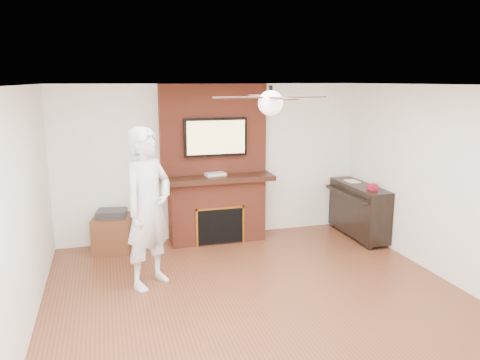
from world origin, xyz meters
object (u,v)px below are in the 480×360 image
object	(u,v)px
person	(148,208)
piano	(358,209)
side_table	(113,232)
fireplace	(216,179)

from	to	relation	value
person	piano	size ratio (longest dim) A/B	1.49
side_table	piano	world-z (taller)	piano
fireplace	person	xyz separation A→B (m)	(-1.20, -1.48, 0.01)
side_table	fireplace	bearing A→B (deg)	14.16
fireplace	person	distance (m)	1.91
side_table	piano	distance (m)	3.95
person	side_table	world-z (taller)	person
fireplace	piano	bearing A→B (deg)	-13.48
person	side_table	size ratio (longest dim) A/B	3.09
fireplace	side_table	xyz separation A→B (m)	(-1.63, -0.07, -0.70)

